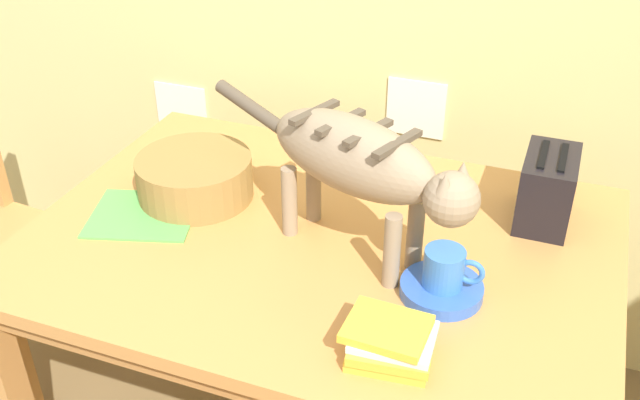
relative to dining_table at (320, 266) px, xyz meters
The scene contains 8 objects.
dining_table is the anchor object (origin of this frame).
cat 0.34m from the dining_table, 16.87° to the right, with size 0.68×0.31×0.33m.
saucer_bowl 0.34m from the dining_table, 19.59° to the right, with size 0.17×0.17×0.03m, color blue.
coffee_mug 0.37m from the dining_table, 19.39° to the right, with size 0.13×0.08×0.08m.
magazine 0.45m from the dining_table, behind, with size 0.25×0.22×0.01m, color #58A94F.
book_stack 0.43m from the dining_table, 51.17° to the right, with size 0.17×0.14×0.07m.
wicker_basket 0.39m from the dining_table, behind, with size 0.29×0.29×0.11m.
toaster 0.57m from the dining_table, 28.47° to the left, with size 0.12×0.20×0.18m.
Camera 1 is at (0.50, -0.32, 1.72)m, focal length 40.75 mm.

